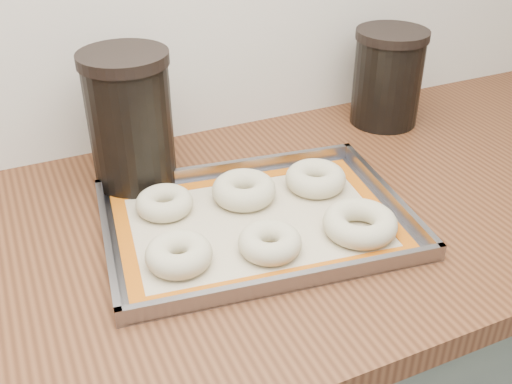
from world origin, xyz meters
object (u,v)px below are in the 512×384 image
baking_tray (256,221)px  bagel_back_mid (244,190)px  canister_mid (142,126)px  canister_right (388,77)px  bagel_back_right (316,178)px  bagel_front_mid (270,242)px  bagel_front_left (179,254)px  bagel_front_right (360,223)px  canister_left (130,120)px  bagel_back_left (165,203)px

baking_tray → bagel_back_mid: size_ratio=4.79×
canister_mid → canister_right: 0.50m
bagel_back_right → canister_mid: (-0.24, 0.20, 0.06)m
baking_tray → canister_right: canister_right is taller
bagel_front_mid → canister_mid: bearing=105.8°
baking_tray → bagel_front_left: 0.15m
canister_mid → bagel_back_right: bearing=-39.3°
bagel_front_left → bagel_back_mid: bagel_back_mid is taller
bagel_front_right → bagel_back_mid: size_ratio=1.07×
bagel_back_mid → canister_left: (-0.14, 0.14, 0.09)m
bagel_front_mid → bagel_front_right: (0.14, -0.01, 0.00)m
baking_tray → bagel_back_right: size_ratio=4.92×
bagel_back_right → canister_right: bearing=34.7°
bagel_front_right → bagel_back_right: bearing=88.2°
baking_tray → canister_left: bearing=122.6°
bagel_front_left → canister_left: (0.01, 0.26, 0.09)m
bagel_back_right → canister_right: (0.26, 0.18, 0.07)m
baking_tray → bagel_back_mid: (0.01, 0.07, 0.02)m
bagel_front_mid → bagel_back_mid: size_ratio=0.88×
bagel_back_mid → canister_mid: (-0.11, 0.18, 0.06)m
baking_tray → canister_left: canister_left is taller
bagel_front_right → bagel_back_right: (0.00, 0.14, 0.00)m
baking_tray → canister_right: bearing=30.5°
bagel_front_mid → canister_mid: size_ratio=0.56×
bagel_front_left → bagel_front_right: 0.27m
canister_left → canister_mid: canister_left is taller
bagel_front_left → canister_right: canister_right is taller
bagel_front_mid → canister_right: canister_right is taller
baking_tray → bagel_front_mid: (-0.01, -0.08, 0.01)m
bagel_back_mid → canister_mid: bearing=122.4°
bagel_front_left → canister_left: 0.27m
bagel_back_left → bagel_back_mid: bearing=-9.0°
bagel_front_right → canister_right: size_ratio=0.58×
bagel_front_left → bagel_back_right: 0.29m
canister_left → canister_mid: size_ratio=1.40×
bagel_front_right → canister_mid: 0.42m
bagel_back_left → bagel_front_mid: bearing=-57.2°
bagel_front_left → bagel_back_mid: size_ratio=0.90×
bagel_back_left → canister_left: bearing=96.6°
bagel_front_mid → bagel_back_left: bagel_front_mid is taller
canister_mid → bagel_front_mid: bearing=-74.2°
canister_mid → canister_right: bearing=-1.5°
bagel_front_left → bagel_front_mid: bagel_front_left is taller
bagel_front_left → bagel_back_right: bearing=20.4°
bagel_front_right → canister_right: canister_right is taller
bagel_front_right → bagel_back_left: size_ratio=1.24×
bagel_front_right → bagel_back_left: 0.31m
baking_tray → bagel_back_mid: bearing=82.1°
bagel_back_mid → baking_tray: bearing=-97.9°
bagel_front_mid → canister_left: size_ratio=0.40×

